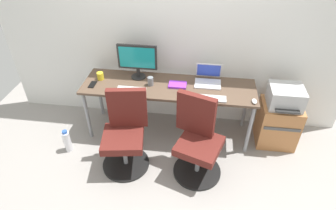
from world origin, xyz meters
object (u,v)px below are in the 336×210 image
Objects in this scene: desktop_monitor at (137,59)px; printer at (285,97)px; office_chair_right at (198,141)px; coffee_mug at (100,76)px; water_bottle_on_floor at (67,141)px; side_cabinet at (277,123)px; office_chair_left at (125,134)px; open_laptop at (208,78)px.

printer is at bearing -5.06° from desktop_monitor.
office_chair_right is 1.22m from desktop_monitor.
office_chair_right reaches higher than coffee_mug.
side_cabinet is at bearing 11.41° from water_bottle_on_floor.
desktop_monitor reaches higher than water_bottle_on_floor.
coffee_mug is (-2.21, 0.04, 0.07)m from printer.
office_chair_left is 10.22× the size of coffee_mug.
office_chair_right reaches higher than printer.
office_chair_left and office_chair_right have the same top height.
office_chair_left is 1.88m from printer.
side_cabinet is at bearing -9.42° from open_laptop.
printer is at bearing 18.47° from office_chair_left.
desktop_monitor is 0.51m from coffee_mug.
office_chair_right is 1.66× the size of side_cabinet.
side_cabinet is 1.83× the size of open_laptop.
water_bottle_on_floor is 0.89m from coffee_mug.
open_laptop is at bearing 84.68° from office_chair_right.
office_chair_right is 1.14m from side_cabinet.
coffee_mug is (0.32, 0.55, 0.62)m from water_bottle_on_floor.
water_bottle_on_floor is at bearing -168.61° from printer.
office_chair_left is 3.03× the size of open_laptop.
desktop_monitor is 5.22× the size of coffee_mug.
water_bottle_on_floor is at bearing -120.26° from coffee_mug.
coffee_mug is at bearing 59.74° from water_bottle_on_floor.
open_laptop is at bearing 40.38° from office_chair_left.
printer is (1.76, 0.59, 0.26)m from office_chair_left.
open_laptop reaches higher than side_cabinet.
office_chair_right is 10.22× the size of coffee_mug.
open_laptop reaches higher than water_bottle_on_floor.
office_chair_right is 0.82m from open_laptop.
open_laptop is (1.64, 0.66, 0.62)m from water_bottle_on_floor.
office_chair_left is at bearing -5.85° from water_bottle_on_floor.
printer is 1.29× the size of water_bottle_on_floor.
office_chair_right is at bearing -27.03° from coffee_mug.
coffee_mug reaches higher than water_bottle_on_floor.
office_chair_right is at bearing -148.42° from side_cabinet.
office_chair_right is 1.44m from coffee_mug.
office_chair_left is 0.80m from office_chair_right.
water_bottle_on_floor is 3.37× the size of coffee_mug.
office_chair_left reaches higher than coffee_mug.
office_chair_right is at bearing -2.97° from water_bottle_on_floor.
desktop_monitor reaches higher than printer.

